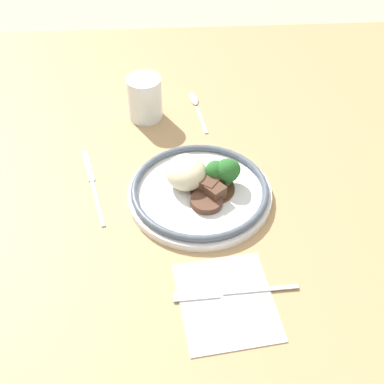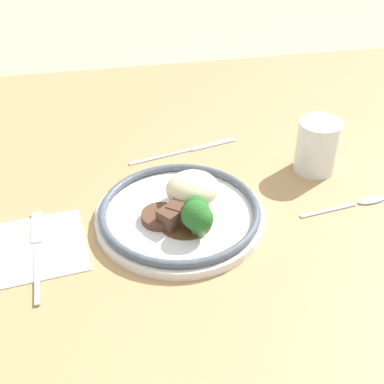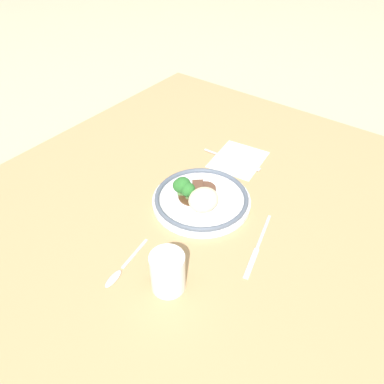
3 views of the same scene
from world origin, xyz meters
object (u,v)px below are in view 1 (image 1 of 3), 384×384
(knife, at_px, (93,183))
(plate, at_px, (201,187))
(fork, at_px, (223,293))
(juice_glass, at_px, (145,99))
(spoon, at_px, (195,104))

(knife, bearing_deg, plate, -116.17)
(knife, bearing_deg, fork, -153.94)
(juice_glass, xyz_separation_m, knife, (-0.21, 0.10, -0.04))
(juice_glass, xyz_separation_m, fork, (-0.47, -0.12, -0.04))
(plate, height_order, spoon, plate)
(plate, relative_size, fork, 1.34)
(fork, distance_m, spoon, 0.50)
(fork, relative_size, knife, 0.93)
(plate, bearing_deg, juice_glass, 21.73)
(plate, height_order, fork, plate)
(plate, height_order, knife, plate)
(fork, bearing_deg, spoon, -91.55)
(juice_glass, relative_size, knife, 0.45)
(fork, xyz_separation_m, knife, (0.26, 0.22, -0.00))
(juice_glass, bearing_deg, fork, -165.67)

